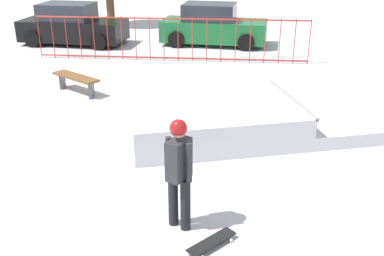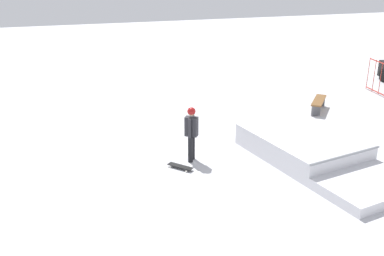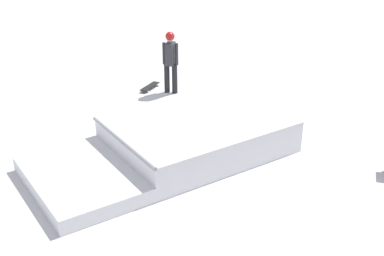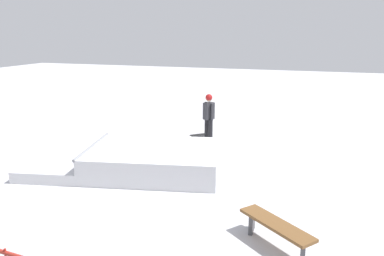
# 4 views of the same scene
# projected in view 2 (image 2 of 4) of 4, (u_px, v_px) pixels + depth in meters

# --- Properties ---
(ground_plane) EXTENTS (60.00, 60.00, 0.00)m
(ground_plane) POSITION_uv_depth(u_px,v_px,m) (275.00, 142.00, 15.43)
(ground_plane) COLOR silver
(skate_ramp) EXTENTS (5.82, 3.64, 0.74)m
(skate_ramp) POSITION_uv_depth(u_px,v_px,m) (312.00, 151.00, 13.89)
(skate_ramp) COLOR silver
(skate_ramp) RESTS_ON ground
(skater) EXTENTS (0.39, 0.44, 1.73)m
(skater) POSITION_uv_depth(u_px,v_px,m) (191.00, 130.00, 13.66)
(skater) COLOR black
(skater) RESTS_ON ground
(skateboard) EXTENTS (0.73, 0.69, 0.09)m
(skateboard) POSITION_uv_depth(u_px,v_px,m) (180.00, 166.00, 13.45)
(skateboard) COLOR black
(skateboard) RESTS_ON ground
(park_bench) EXTENTS (1.49, 1.32, 0.48)m
(park_bench) POSITION_uv_depth(u_px,v_px,m) (319.00, 103.00, 18.32)
(park_bench) COLOR brown
(park_bench) RESTS_ON ground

